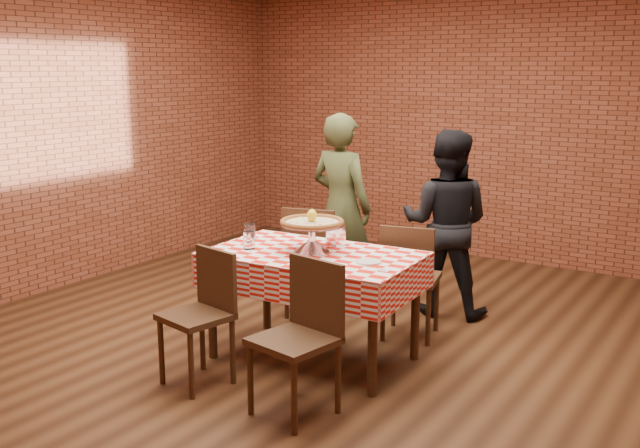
# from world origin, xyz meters

# --- Properties ---
(ground) EXTENTS (6.00, 6.00, 0.00)m
(ground) POSITION_xyz_m (0.00, 0.00, 0.00)
(ground) COLOR black
(ground) RESTS_ON ground
(back_wall) EXTENTS (5.50, 0.00, 5.50)m
(back_wall) POSITION_xyz_m (0.00, 3.00, 1.45)
(back_wall) COLOR brown
(back_wall) RESTS_ON ground
(table) EXTENTS (1.43, 0.90, 0.75)m
(table) POSITION_xyz_m (0.13, -0.29, 0.38)
(table) COLOR #432A18
(table) RESTS_ON ground
(tablecloth) EXTENTS (1.47, 0.94, 0.24)m
(tablecloth) POSITION_xyz_m (0.13, -0.29, 0.64)
(tablecloth) COLOR red
(tablecloth) RESTS_ON table
(pizza_stand) EXTENTS (0.58, 0.58, 0.19)m
(pizza_stand) POSITION_xyz_m (0.10, -0.26, 0.85)
(pizza_stand) COLOR silver
(pizza_stand) RESTS_ON tablecloth
(pizza) EXTENTS (0.58, 0.58, 0.03)m
(pizza) POSITION_xyz_m (0.10, -0.26, 0.96)
(pizza) COLOR beige
(pizza) RESTS_ON pizza_stand
(lemon) EXTENTS (0.09, 0.09, 0.09)m
(lemon) POSITION_xyz_m (0.10, -0.26, 1.01)
(lemon) COLOR yellow
(lemon) RESTS_ON pizza
(water_glass_left) EXTENTS (0.08, 0.08, 0.12)m
(water_glass_left) POSITION_xyz_m (-0.30, -0.44, 0.82)
(water_glass_left) COLOR white
(water_glass_left) RESTS_ON tablecloth
(water_glass_right) EXTENTS (0.08, 0.08, 0.12)m
(water_glass_right) POSITION_xyz_m (-0.43, -0.26, 0.82)
(water_glass_right) COLOR white
(water_glass_right) RESTS_ON tablecloth
(side_plate) EXTENTS (0.17, 0.17, 0.01)m
(side_plate) POSITION_xyz_m (0.57, -0.32, 0.76)
(side_plate) COLOR white
(side_plate) RESTS_ON tablecloth
(sweetener_packet_a) EXTENTS (0.06, 0.05, 0.00)m
(sweetener_packet_a) POSITION_xyz_m (0.72, -0.43, 0.76)
(sweetener_packet_a) COLOR white
(sweetener_packet_a) RESTS_ON tablecloth
(sweetener_packet_b) EXTENTS (0.05, 0.04, 0.00)m
(sweetener_packet_b) POSITION_xyz_m (0.76, -0.44, 0.76)
(sweetener_packet_b) COLOR white
(sweetener_packet_b) RESTS_ON tablecloth
(condiment_caddy) EXTENTS (0.13, 0.12, 0.15)m
(condiment_caddy) POSITION_xyz_m (0.14, -0.02, 0.84)
(condiment_caddy) COLOR silver
(condiment_caddy) RESTS_ON tablecloth
(chair_near_left) EXTENTS (0.45, 0.45, 0.86)m
(chair_near_left) POSITION_xyz_m (-0.26, -1.04, 0.43)
(chair_near_left) COLOR #432A18
(chair_near_left) RESTS_ON ground
(chair_near_right) EXTENTS (0.49, 0.49, 0.90)m
(chair_near_right) POSITION_xyz_m (0.50, -1.06, 0.45)
(chair_near_right) COLOR #432A18
(chair_near_right) RESTS_ON ground
(chair_far_left) EXTENTS (0.52, 0.52, 0.91)m
(chair_far_left) POSITION_xyz_m (-0.37, 0.51, 0.46)
(chair_far_left) COLOR #432A18
(chair_far_left) RESTS_ON ground
(chair_far_right) EXTENTS (0.48, 0.48, 0.87)m
(chair_far_right) POSITION_xyz_m (0.51, 0.47, 0.44)
(chair_far_right) COLOR #432A18
(chair_far_right) RESTS_ON ground
(diner_olive) EXTENTS (0.62, 0.44, 1.61)m
(diner_olive) POSITION_xyz_m (-0.43, 1.01, 0.81)
(diner_olive) COLOR #3D4524
(diner_olive) RESTS_ON ground
(diner_black) EXTENTS (0.84, 0.71, 1.51)m
(diner_black) POSITION_xyz_m (0.50, 1.09, 0.75)
(diner_black) COLOR black
(diner_black) RESTS_ON ground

